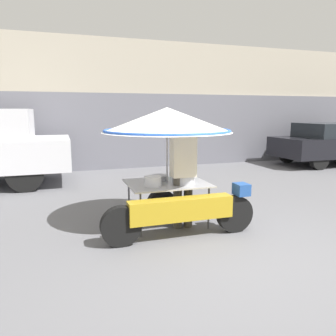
# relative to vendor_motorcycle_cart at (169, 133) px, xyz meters

# --- Properties ---
(ground_plane) EXTENTS (36.00, 36.00, 0.00)m
(ground_plane) POSITION_rel_vendor_motorcycle_cart_xyz_m (0.42, -1.17, -1.50)
(ground_plane) COLOR slate
(shopfront_building) EXTENTS (28.00, 2.06, 4.07)m
(shopfront_building) POSITION_rel_vendor_motorcycle_cart_xyz_m (0.42, 6.57, 0.52)
(shopfront_building) COLOR #B2A893
(shopfront_building) RESTS_ON ground
(vendor_motorcycle_cart) EXTENTS (2.33, 2.06, 1.91)m
(vendor_motorcycle_cart) POSITION_rel_vendor_motorcycle_cart_xyz_m (0.00, 0.00, 0.00)
(vendor_motorcycle_cart) COLOR black
(vendor_motorcycle_cart) RESTS_ON ground
(vendor_person) EXTENTS (0.38, 0.22, 1.68)m
(vendor_person) POSITION_rel_vendor_motorcycle_cart_xyz_m (0.19, -0.16, -0.56)
(vendor_person) COLOR #4C473D
(vendor_person) RESTS_ON ground
(parked_car) EXTENTS (4.30, 1.81, 1.44)m
(parked_car) POSITION_rel_vendor_motorcycle_cart_xyz_m (7.44, 4.15, -0.75)
(parked_car) COLOR black
(parked_car) RESTS_ON ground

